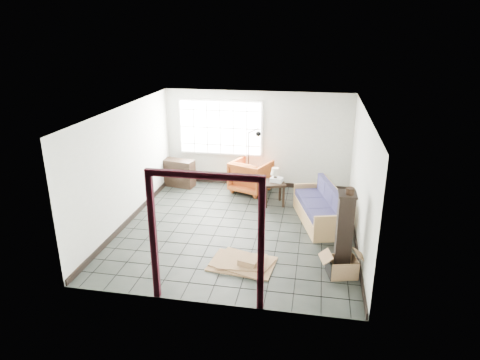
% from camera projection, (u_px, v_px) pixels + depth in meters
% --- Properties ---
extents(ground, '(5.50, 5.50, 0.00)m').
position_uv_depth(ground, '(238.00, 228.00, 9.39)').
color(ground, black).
rests_on(ground, ground).
extents(room_shell, '(5.02, 5.52, 2.61)m').
position_uv_depth(room_shell, '(239.00, 154.00, 8.84)').
color(room_shell, silver).
rests_on(room_shell, ground).
extents(window_panel, '(2.32, 0.08, 1.52)m').
position_uv_depth(window_panel, '(220.00, 128.00, 11.51)').
color(window_panel, silver).
rests_on(window_panel, ground).
extents(doorway_trim, '(1.80, 0.08, 2.20)m').
position_uv_depth(doorway_trim, '(205.00, 224.00, 6.42)').
color(doorway_trim, '#380C18').
rests_on(doorway_trim, ground).
extents(futon_sofa, '(1.23, 2.07, 0.86)m').
position_uv_depth(futon_sofa, '(321.00, 209.00, 9.57)').
color(futon_sofa, olive).
rests_on(futon_sofa, ground).
extents(armchair, '(1.17, 1.14, 0.95)m').
position_uv_depth(armchair, '(251.00, 174.00, 11.32)').
color(armchair, '#8C3614').
rests_on(armchair, ground).
extents(side_table, '(0.67, 0.67, 0.59)m').
position_uv_depth(side_table, '(273.00, 186.00, 10.48)').
color(side_table, black).
rests_on(side_table, ground).
extents(table_lamp, '(0.30, 0.30, 0.35)m').
position_uv_depth(table_lamp, '(275.00, 172.00, 10.38)').
color(table_lamp, black).
rests_on(table_lamp, side_table).
extents(projector, '(0.33, 0.28, 0.10)m').
position_uv_depth(projector, '(277.00, 180.00, 10.44)').
color(projector, silver).
rests_on(projector, side_table).
extents(floor_lamp, '(0.49, 0.30, 1.70)m').
position_uv_depth(floor_lamp, '(253.00, 158.00, 11.28)').
color(floor_lamp, black).
rests_on(floor_lamp, ground).
extents(console_shelf, '(1.01, 0.53, 0.75)m').
position_uv_depth(console_shelf, '(177.00, 173.00, 11.76)').
color(console_shelf, black).
rests_on(console_shelf, ground).
extents(tall_shelf, '(0.32, 0.41, 1.48)m').
position_uv_depth(tall_shelf, '(344.00, 231.00, 7.57)').
color(tall_shelf, black).
rests_on(tall_shelf, ground).
extents(pot, '(0.20, 0.20, 0.11)m').
position_uv_depth(pot, '(350.00, 191.00, 7.26)').
color(pot, black).
rests_on(pot, tall_shelf).
extents(open_box, '(0.87, 0.57, 0.45)m').
position_uv_depth(open_box, '(342.00, 267.00, 7.56)').
color(open_box, brown).
rests_on(open_box, ground).
extents(cardboard_pile, '(1.27, 1.04, 0.17)m').
position_uv_depth(cardboard_pile, '(243.00, 263.00, 7.93)').
color(cardboard_pile, brown).
rests_on(cardboard_pile, ground).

